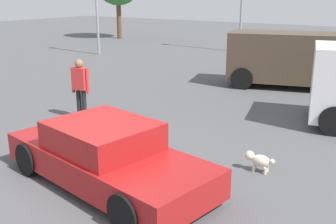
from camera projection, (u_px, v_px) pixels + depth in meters
name	position (u px, v px, depth m)	size (l,w,h in m)	color
ground_plane	(99.00, 184.00, 7.50)	(80.00, 80.00, 0.00)	#515154
sedan_foreground	(106.00, 156.00, 7.38)	(4.52, 2.41, 1.18)	maroon
dog	(258.00, 160.00, 7.97)	(0.62, 0.26, 0.39)	beige
suv_dark	(297.00, 58.00, 14.81)	(5.30, 3.23, 2.02)	#4C3D2D
pedestrian	(80.00, 84.00, 11.07)	(0.56, 0.31, 1.69)	black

